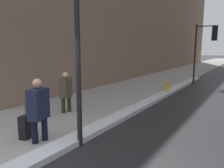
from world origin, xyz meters
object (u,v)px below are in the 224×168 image
traffic_light_near (207,41)px  rolling_suitcase (26,127)px  pedestrian_in_glasses (38,108)px  pedestrian_nearside (66,90)px  fire_hydrant (167,88)px

traffic_light_near → rolling_suitcase: 12.06m
pedestrian_in_glasses → pedestrian_nearside: 2.54m
traffic_light_near → pedestrian_in_glasses: 11.85m
rolling_suitcase → pedestrian_in_glasses: bearing=78.2°
traffic_light_near → fire_hydrant: bearing=-98.3°
pedestrian_nearside → fire_hydrant: (1.99, 4.95, -0.47)m
pedestrian_in_glasses → rolling_suitcase: 0.74m
pedestrian_in_glasses → fire_hydrant: pedestrian_in_glasses is taller
fire_hydrant → pedestrian_in_glasses: bearing=-95.7°
rolling_suitcase → fire_hydrant: 7.28m
traffic_light_near → rolling_suitcase: (-2.16, -11.61, -2.45)m
pedestrian_nearside → fire_hydrant: pedestrian_nearside is taller
rolling_suitcase → fire_hydrant: bearing=155.1°
fire_hydrant → rolling_suitcase: bearing=-99.4°
traffic_light_near → pedestrian_nearside: traffic_light_near is taller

